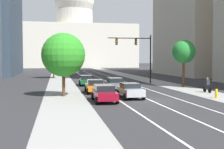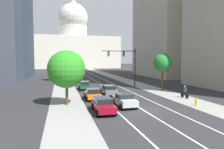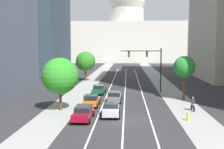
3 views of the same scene
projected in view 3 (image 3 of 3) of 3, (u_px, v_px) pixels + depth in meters
The scene contains 19 objects.
ground_plane at pixel (126, 78), 69.58m from camera, with size 400.00×400.00×0.00m, color #2B2B2D.
sidewalk_left at pixel (92, 80), 65.02m from camera, with size 4.03×130.00×0.01m, color gray.
sidewalk_right at pixel (160, 81), 64.20m from camera, with size 4.03×130.00×0.01m, color gray.
lane_stripe_left at pixel (111, 87), 54.82m from camera, with size 0.16×90.00×0.01m, color white.
lane_stripe_center at pixel (125, 87), 54.67m from camera, with size 0.16×90.00×0.01m, color white.
lane_stripe_right at pixel (140, 87), 54.52m from camera, with size 0.16×90.00×0.01m, color white.
office_tower_far_left at pixel (25, 13), 78.20m from camera, with size 21.33×24.01×33.87m.
capitol_building at pixel (127, 33), 140.84m from camera, with size 54.83×22.67×41.38m.
car_silver at pixel (111, 109), 31.70m from camera, with size 2.08×4.08×1.45m.
car_crimson at pixel (83, 113), 30.06m from camera, with size 2.00×4.67×1.48m.
car_green at pixel (99, 89), 46.55m from camera, with size 2.11×4.23×1.46m.
car_orange at pixel (91, 100), 36.88m from camera, with size 2.04×4.09×1.52m.
car_gray at pixel (114, 96), 39.77m from camera, with size 2.00×4.68×1.49m.
traffic_signal_mast at pixel (149, 61), 47.68m from camera, with size 6.82×0.39×7.49m.
fire_hydrant at pixel (188, 116), 29.72m from camera, with size 0.26×0.35×0.91m.
cyclist at pixel (193, 104), 34.28m from camera, with size 0.37×1.70×1.72m.
street_tree_near_left at pixel (60, 76), 34.29m from camera, with size 4.41×4.41×6.41m.
street_tree_mid_left at pixel (86, 61), 63.68m from camera, with size 4.37×4.37×6.58m.
street_tree_near_right at pixel (184, 67), 40.97m from camera, with size 3.14×3.14×6.37m.
Camera 3 is at (0.36, -29.23, 7.74)m, focal length 45.75 mm.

